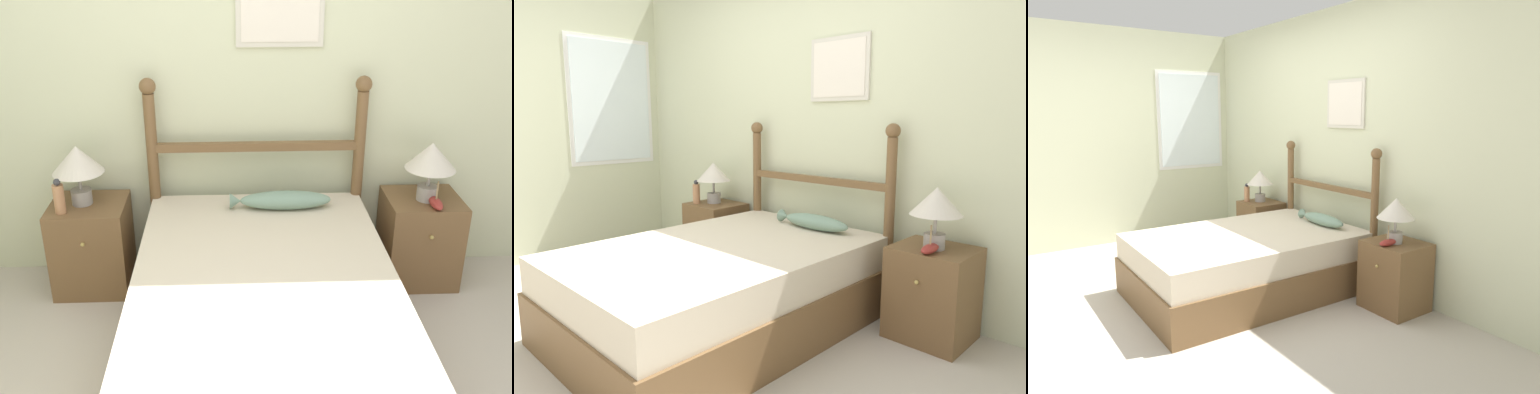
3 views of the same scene
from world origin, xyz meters
The scene contains 11 objects.
ground_plane centered at (0.00, 0.00, 0.00)m, with size 16.00×16.00×0.00m, color #B7AD9E.
wall_back centered at (0.00, 1.73, 1.28)m, with size 6.40×0.08×2.55m.
bed centered at (0.16, 0.68, 0.26)m, with size 1.32×1.93×0.53m.
headboard centered at (0.16, 1.61, 0.71)m, with size 1.35×0.10×1.27m.
nightstand_left centered at (-0.85, 1.47, 0.28)m, with size 0.45×0.43×0.56m.
nightstand_right centered at (1.17, 1.47, 0.28)m, with size 0.45×0.43×0.56m.
table_lamp_left centered at (-0.88, 1.47, 0.82)m, with size 0.30×0.30×0.36m.
table_lamp_right centered at (1.18, 1.44, 0.82)m, with size 0.30×0.30×0.36m.
bottle centered at (-0.97, 1.35, 0.65)m, with size 0.06×0.06×0.21m.
model_boat centered at (1.20, 1.34, 0.59)m, with size 0.07×0.17×0.16m.
fish_pillow centered at (0.31, 1.41, 0.58)m, with size 0.60×0.15×0.10m.
Camera 2 is at (2.27, -1.06, 1.30)m, focal length 32.00 mm.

